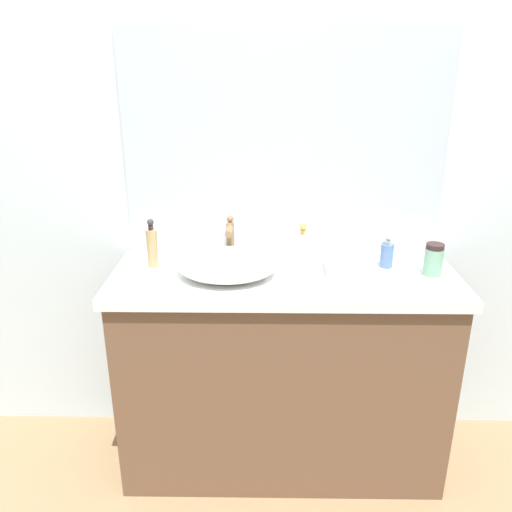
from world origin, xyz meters
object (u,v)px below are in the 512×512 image
object	(u,v)px
soap_dispenser	(152,246)
spray_can	(387,253)
perfume_bottle	(433,260)
tissue_box	(342,256)
lotion_bottle	(302,250)
sink_basin	(227,264)

from	to	relation	value
soap_dispenser	spray_can	xyz separation A→B (m)	(0.94, 0.01, -0.03)
soap_dispenser	perfume_bottle	size ratio (longest dim) A/B	1.58
perfume_bottle	spray_can	xyz separation A→B (m)	(-0.16, 0.08, -0.00)
soap_dispenser	perfume_bottle	world-z (taller)	soap_dispenser
perfume_bottle	spray_can	bearing A→B (deg)	153.95
spray_can	tissue_box	xyz separation A→B (m)	(-0.19, -0.06, 0.01)
tissue_box	lotion_bottle	bearing A→B (deg)	173.91
sink_basin	perfume_bottle	xyz separation A→B (m)	(0.80, 0.01, 0.02)
sink_basin	soap_dispenser	size ratio (longest dim) A/B	1.93
perfume_bottle	tissue_box	size ratio (longest dim) A/B	0.80
tissue_box	soap_dispenser	bearing A→B (deg)	176.62
sink_basin	tissue_box	distance (m)	0.45
soap_dispenser	tissue_box	size ratio (longest dim) A/B	1.27
tissue_box	spray_can	bearing A→B (deg)	16.44
sink_basin	tissue_box	xyz separation A→B (m)	(0.45, 0.04, 0.02)
perfume_bottle	tissue_box	xyz separation A→B (m)	(-0.35, 0.02, 0.00)
lotion_bottle	tissue_box	xyz separation A→B (m)	(0.15, -0.02, -0.02)
sink_basin	tissue_box	world-z (taller)	tissue_box
tissue_box	sink_basin	bearing A→B (deg)	-175.12
lotion_bottle	tissue_box	world-z (taller)	lotion_bottle
lotion_bottle	perfume_bottle	bearing A→B (deg)	-4.51
soap_dispenser	tissue_box	world-z (taller)	soap_dispenser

